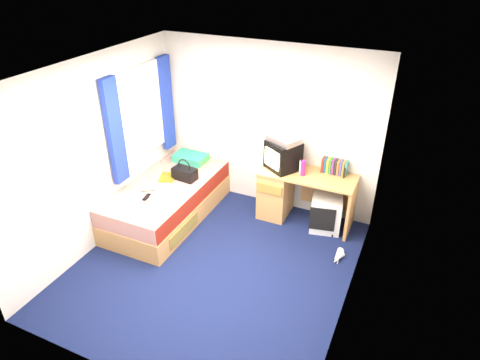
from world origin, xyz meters
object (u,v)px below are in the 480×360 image
at_px(pillow, 190,158).
at_px(picture_frame, 344,172).
at_px(bed, 168,200).
at_px(magazine, 168,177).
at_px(storage_cube, 326,213).
at_px(water_bottle, 149,188).
at_px(aerosol_can, 301,167).
at_px(white_heels, 338,257).
at_px(desk, 288,191).
at_px(towel, 165,197).
at_px(crt_tv, 283,155).
at_px(vcr, 284,139).
at_px(handbag, 185,173).
at_px(colour_swatch_fan, 151,204).
at_px(pink_water_bottle, 303,168).
at_px(remote_control, 147,197).

distance_m(pillow, picture_frame, 2.34).
xyz_separation_m(pillow, picture_frame, (2.32, 0.11, 0.23)).
bearing_deg(bed, magazine, 116.98).
distance_m(storage_cube, water_bottle, 2.44).
relative_size(pillow, picture_frame, 3.57).
bearing_deg(aerosol_can, white_heels, -41.10).
distance_m(aerosol_can, white_heels, 1.27).
xyz_separation_m(desk, magazine, (-1.63, -0.58, 0.14)).
bearing_deg(picture_frame, desk, -175.86).
bearing_deg(storage_cube, magazine, -179.13).
bearing_deg(bed, towel, -59.18).
height_order(crt_tv, towel, crt_tv).
bearing_deg(vcr, white_heels, -7.70).
relative_size(handbag, colour_swatch_fan, 1.62).
distance_m(pillow, water_bottle, 1.00).
distance_m(storage_cube, pink_water_bottle, 0.71).
bearing_deg(bed, white_heels, 1.50).
bearing_deg(bed, water_bottle, -114.54).
xyz_separation_m(storage_cube, vcr, (-0.69, 0.08, 0.94)).
bearing_deg(handbag, storage_cube, 18.29).
bearing_deg(pillow, picture_frame, 2.65).
relative_size(bed, magazine, 7.14).
relative_size(aerosol_can, water_bottle, 0.97).
relative_size(pillow, desk, 0.38).
distance_m(towel, remote_control, 0.26).
distance_m(remote_control, white_heels, 2.59).
height_order(magazine, colour_swatch_fan, magazine).
height_order(bed, desk, desk).
distance_m(bed, desk, 1.72).
bearing_deg(desk, white_heels, -36.35).
bearing_deg(desk, colour_swatch_fan, -138.51).
bearing_deg(picture_frame, aerosol_can, -170.35).
bearing_deg(colour_swatch_fan, vcr, 43.64).
bearing_deg(remote_control, vcr, 29.04).
xyz_separation_m(pillow, water_bottle, (-0.06, -1.00, -0.02)).
height_order(pillow, magazine, pillow).
bearing_deg(picture_frame, pillow, 176.84).
distance_m(desk, aerosol_can, 0.47).
bearing_deg(pillow, towel, -76.45).
xyz_separation_m(crt_tv, aerosol_can, (0.28, -0.03, -0.10)).
height_order(desk, handbag, handbag).
height_order(storage_cube, white_heels, storage_cube).
distance_m(picture_frame, towel, 2.41).
distance_m(storage_cube, colour_swatch_fan, 2.36).
distance_m(bed, crt_tv, 1.76).
height_order(aerosol_can, white_heels, aerosol_can).
height_order(storage_cube, towel, towel).
relative_size(aerosol_can, handbag, 0.54).
distance_m(towel, colour_swatch_fan, 0.20).
height_order(picture_frame, remote_control, picture_frame).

